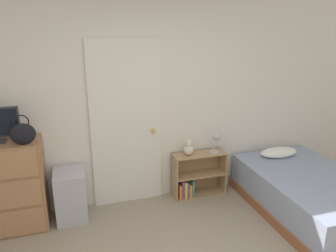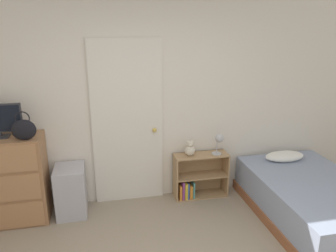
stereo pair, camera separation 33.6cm
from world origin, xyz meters
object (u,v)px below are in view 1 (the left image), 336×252
at_px(dresser, 2,188).
at_px(desk_lamp, 217,138).
at_px(storage_bin, 71,195).
at_px(bookshelf, 194,177).
at_px(handbag, 23,134).
at_px(teddy_bear, 189,148).
at_px(bed, 309,193).

xyz_separation_m(dresser, desk_lamp, (2.58, 0.05, 0.28)).
bearing_deg(storage_bin, bookshelf, 3.34).
bearing_deg(bookshelf, handbag, -173.31).
bearing_deg(dresser, desk_lamp, 1.17).
relative_size(handbag, desk_lamp, 1.13).
distance_m(teddy_bear, desk_lamp, 0.39).
height_order(dresser, bookshelf, dresser).
relative_size(dresser, storage_bin, 1.71).
xyz_separation_m(storage_bin, teddy_bear, (1.51, 0.08, 0.38)).
distance_m(handbag, bookshelf, 2.21).
relative_size(dresser, handbag, 3.24).
bearing_deg(desk_lamp, dresser, -178.83).
relative_size(storage_bin, bookshelf, 0.85).
relative_size(dresser, desk_lamp, 3.66).
bearing_deg(handbag, bookshelf, 6.69).
bearing_deg(bookshelf, dresser, -177.42).
bearing_deg(desk_lamp, bed, -39.45).
relative_size(handbag, bed, 0.17).
bearing_deg(teddy_bear, storage_bin, -176.86).
bearing_deg(teddy_bear, bed, -31.54).
bearing_deg(bed, desk_lamp, 140.55).
height_order(handbag, teddy_bear, handbag).
xyz_separation_m(storage_bin, bookshelf, (1.60, 0.09, -0.05)).
bearing_deg(storage_bin, desk_lamp, 1.30).
bearing_deg(dresser, storage_bin, 0.83).
height_order(bookshelf, desk_lamp, desk_lamp).
distance_m(dresser, handbag, 0.72).
xyz_separation_m(desk_lamp, bed, (0.91, -0.75, -0.56)).
bearing_deg(bed, teddy_bear, 148.46).
height_order(handbag, storage_bin, handbag).
relative_size(storage_bin, teddy_bear, 2.92).
relative_size(bookshelf, bed, 0.38).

